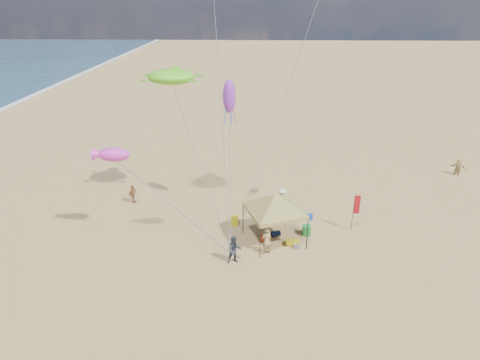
{
  "coord_description": "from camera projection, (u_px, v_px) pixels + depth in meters",
  "views": [
    {
      "loc": [
        0.77,
        -21.43,
        14.78
      ],
      "look_at": [
        0.0,
        3.0,
        4.0
      ],
      "focal_mm": 31.23,
      "sensor_mm": 36.0,
      "label": 1
    }
  ],
  "objects": [
    {
      "name": "ground",
      "position": [
        238.0,
        259.0,
        25.58
      ],
      "size": [
        280.0,
        280.0,
        0.0
      ],
      "primitive_type": "plane",
      "color": "tan",
      "rests_on": "ground"
    },
    {
      "name": "person_near_c",
      "position": [
        282.0,
        199.0,
        31.19
      ],
      "size": [
        1.25,
        0.89,
        1.76
      ],
      "primitive_type": "imported",
      "rotation": [
        0.0,
        0.0,
        2.91
      ],
      "color": "silver",
      "rests_on": "ground"
    },
    {
      "name": "cooler_red",
      "position": [
        264.0,
        238.0,
        27.46
      ],
      "size": [
        0.54,
        0.38,
        0.38
      ],
      "primitive_type": "cube",
      "color": "#AB2E0D",
      "rests_on": "ground"
    },
    {
      "name": "chair_yellow",
      "position": [
        235.0,
        221.0,
        29.29
      ],
      "size": [
        0.5,
        0.5,
        0.7
      ],
      "primitive_type": "cube",
      "color": "yellow",
      "rests_on": "ground"
    },
    {
      "name": "bag_orange",
      "position": [
        257.0,
        211.0,
        30.99
      ],
      "size": [
        0.54,
        0.69,
        0.36
      ],
      "primitive_type": "cylinder",
      "rotation": [
        0.0,
        1.57,
        1.22
      ],
      "color": "#CB7A0B",
      "rests_on": "ground"
    },
    {
      "name": "crate_grey",
      "position": [
        296.0,
        247.0,
        26.61
      ],
      "size": [
        0.34,
        0.3,
        0.28
      ],
      "primitive_type": "cube",
      "color": "slate",
      "rests_on": "ground"
    },
    {
      "name": "chair_green",
      "position": [
        307.0,
        230.0,
        28.09
      ],
      "size": [
        0.5,
        0.5,
        0.7
      ],
      "primitive_type": "cube",
      "color": "#177F2B",
      "rests_on": "ground"
    },
    {
      "name": "beach_cart",
      "position": [
        293.0,
        242.0,
        27.02
      ],
      "size": [
        0.9,
        0.5,
        0.24
      ],
      "primitive_type": "cube",
      "color": "gold",
      "rests_on": "ground"
    },
    {
      "name": "squid_kite",
      "position": [
        229.0,
        96.0,
        27.71
      ],
      "size": [
        0.96,
        0.96,
        2.28
      ],
      "primitive_type": "ellipsoid",
      "rotation": [
        0.0,
        0.0,
        0.1
      ],
      "color": "purple",
      "rests_on": "ground"
    },
    {
      "name": "person_near_a",
      "position": [
        266.0,
        241.0,
        25.81
      ],
      "size": [
        0.8,
        0.7,
        1.84
      ],
      "primitive_type": "imported",
      "rotation": [
        0.0,
        0.0,
        3.63
      ],
      "color": "tan",
      "rests_on": "ground"
    },
    {
      "name": "cooler_blue",
      "position": [
        309.0,
        217.0,
        30.12
      ],
      "size": [
        0.54,
        0.38,
        0.38
      ],
      "primitive_type": "cube",
      "color": "#1341A2",
      "rests_on": "ground"
    },
    {
      "name": "person_far_c",
      "position": [
        458.0,
        167.0,
        37.39
      ],
      "size": [
        1.44,
        1.08,
        1.51
      ],
      "primitive_type": "imported",
      "rotation": [
        0.0,
        0.0,
        5.77
      ],
      "color": "tan",
      "rests_on": "ground"
    },
    {
      "name": "person_far_a",
      "position": [
        133.0,
        194.0,
        32.35
      ],
      "size": [
        0.65,
        0.94,
        1.48
      ],
      "primitive_type": "imported",
      "rotation": [
        0.0,
        0.0,
        1.19
      ],
      "color": "#A3603E",
      "rests_on": "ground"
    },
    {
      "name": "feather_flag",
      "position": [
        356.0,
        207.0,
        28.03
      ],
      "size": [
        0.42,
        0.04,
        2.71
      ],
      "color": "black",
      "rests_on": "ground"
    },
    {
      "name": "person_near_b",
      "position": [
        234.0,
        250.0,
        24.89
      ],
      "size": [
        1.03,
        0.9,
        1.79
      ],
      "primitive_type": "imported",
      "rotation": [
        0.0,
        0.0,
        0.3
      ],
      "color": "#323944",
      "rests_on": "ground"
    },
    {
      "name": "fish_kite",
      "position": [
        114.0,
        154.0,
        25.22
      ],
      "size": [
        2.11,
        1.32,
        0.87
      ],
      "primitive_type": "ellipsoid",
      "rotation": [
        0.0,
        0.0,
        0.19
      ],
      "color": "#EF35CF",
      "rests_on": "ground"
    },
    {
      "name": "canopy_tent",
      "position": [
        275.0,
        196.0,
        26.21
      ],
      "size": [
        6.0,
        6.0,
        3.95
      ],
      "color": "black",
      "rests_on": "ground"
    },
    {
      "name": "turtle_kite",
      "position": [
        171.0,
        77.0,
        28.68
      ],
      "size": [
        3.69,
        3.2,
        1.07
      ],
      "primitive_type": "ellipsoid",
      "rotation": [
        0.0,
        0.0,
        -0.21
      ],
      "color": "#66DA22",
      "rests_on": "ground"
    },
    {
      "name": "bag_navy",
      "position": [
        276.0,
        234.0,
        28.0
      ],
      "size": [
        0.69,
        0.54,
        0.36
      ],
      "primitive_type": "cylinder",
      "rotation": [
        0.0,
        1.57,
        0.35
      ],
      "color": "black",
      "rests_on": "ground"
    }
  ]
}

